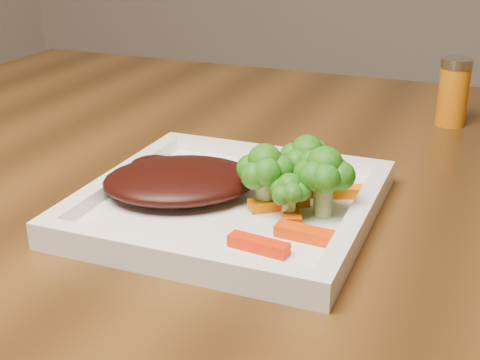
% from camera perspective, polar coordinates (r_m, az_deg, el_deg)
% --- Properties ---
extents(plate, '(0.27, 0.27, 0.01)m').
position_cam_1_polar(plate, '(0.65, -0.81, -2.39)').
color(plate, white).
rests_on(plate, dining_table).
extents(steak, '(0.19, 0.18, 0.03)m').
position_cam_1_polar(steak, '(0.67, -5.12, -0.00)').
color(steak, black).
rests_on(steak, plate).
extents(broccoli_0, '(0.07, 0.07, 0.07)m').
position_cam_1_polar(broccoli_0, '(0.66, 5.70, 1.48)').
color(broccoli_0, '#336A11').
rests_on(broccoli_0, plate).
extents(broccoli_1, '(0.08, 0.08, 0.06)m').
position_cam_1_polar(broccoli_1, '(0.62, 7.16, -0.28)').
color(broccoli_1, '#317814').
rests_on(broccoli_1, plate).
extents(broccoli_2, '(0.05, 0.05, 0.06)m').
position_cam_1_polar(broccoli_2, '(0.60, 4.24, -0.93)').
color(broccoli_2, '#3B7713').
rests_on(broccoli_2, plate).
extents(broccoli_3, '(0.06, 0.06, 0.06)m').
position_cam_1_polar(broccoli_3, '(0.63, 2.11, 0.15)').
color(broccoli_3, '#276510').
rests_on(broccoli_3, plate).
extents(carrot_0, '(0.05, 0.02, 0.01)m').
position_cam_1_polar(carrot_0, '(0.56, 1.59, -5.53)').
color(carrot_0, red).
rests_on(carrot_0, plate).
extents(carrot_1, '(0.06, 0.02, 0.01)m').
position_cam_1_polar(carrot_1, '(0.58, 5.95, -4.64)').
color(carrot_1, '#E23A03').
rests_on(carrot_1, plate).
extents(carrot_3, '(0.06, 0.04, 0.01)m').
position_cam_1_polar(carrot_3, '(0.67, 8.73, -0.96)').
color(carrot_3, orange).
rests_on(carrot_3, plate).
extents(carrot_5, '(0.04, 0.06, 0.01)m').
position_cam_1_polar(carrot_5, '(0.62, 4.25, -2.61)').
color(carrot_5, '#CC4103').
rests_on(carrot_5, plate).
extents(carrot_6, '(0.05, 0.05, 0.01)m').
position_cam_1_polar(carrot_6, '(0.64, 3.33, -1.95)').
color(carrot_6, orange).
rests_on(carrot_6, plate).
extents(spice_shaker, '(0.05, 0.05, 0.09)m').
position_cam_1_polar(spice_shaker, '(0.95, 17.74, 7.15)').
color(spice_shaker, '#C7680B').
rests_on(spice_shaker, dining_table).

